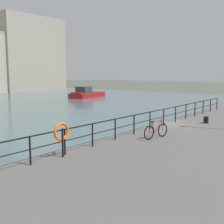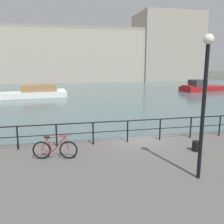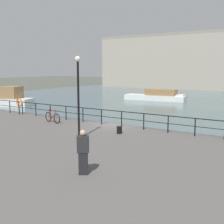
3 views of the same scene
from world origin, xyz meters
name	(u,v)px [view 3 (image 3 of 3)]	position (x,y,z in m)	size (l,w,h in m)	color
ground_plane	(116,138)	(0.00, 0.00, 0.00)	(240.00, 240.00, 0.00)	#4C5147
water_basin	(214,99)	(0.00, 30.20, 0.01)	(80.00, 60.00, 0.01)	#476066
quay_promenade	(52,154)	(0.00, -6.50, 0.53)	(56.00, 13.00, 1.06)	#565451
moored_small_launch	(157,96)	(-7.32, 24.16, 0.71)	(9.72, 3.49, 1.77)	white
moored_red_daysailer	(12,98)	(-21.05, 7.58, 0.99)	(5.83, 4.32, 2.58)	white
quay_railing	(92,113)	(-1.61, -0.75, 1.80)	(21.52, 0.07, 1.08)	black
parked_bicycle	(53,117)	(-4.14, -2.15, 1.45)	(1.75, 0.39, 0.98)	black
mooring_bollard	(119,130)	(1.76, -2.53, 1.28)	(0.32, 0.32, 0.44)	black
life_ring_stand	(19,103)	(-9.28, -0.85, 2.04)	(0.75, 0.16, 1.40)	black
quay_lamp_post	(78,86)	(0.50, -4.82, 3.99)	(0.32, 0.32, 4.57)	black
standing_person	(83,152)	(4.06, -8.95, 1.93)	(0.52, 0.48, 1.69)	black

